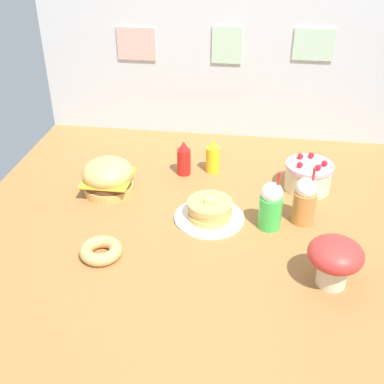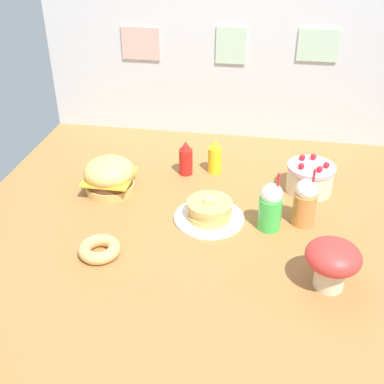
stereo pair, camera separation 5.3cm
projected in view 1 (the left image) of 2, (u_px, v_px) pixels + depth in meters
The scene contains 11 objects.
ground_plane at pixel (198, 222), 2.43m from camera, with size 2.34×2.13×0.02m, color #9E6B38.
back_wall at pixel (220, 64), 3.07m from camera, with size 2.34×0.04×0.95m.
burger at pixel (108, 177), 2.62m from camera, with size 0.28×0.28×0.20m.
pancake_stack at pixel (210, 212), 2.42m from camera, with size 0.35×0.35×0.12m.
layer_cake at pixel (308, 176), 2.65m from camera, with size 0.26×0.26×0.19m.
ketchup_bottle at pixel (184, 159), 2.79m from camera, with size 0.08×0.08×0.21m.
mustard_bottle at pixel (213, 157), 2.81m from camera, with size 0.08×0.08×0.21m.
cream_soda_cup at pixel (271, 205), 2.33m from camera, with size 0.11×0.11×0.31m.
orange_float_cup at pixel (305, 201), 2.36m from camera, with size 0.11×0.11×0.31m.
donut_pink_glaze at pixel (101, 250), 2.17m from camera, with size 0.19×0.19×0.06m.
mushroom_stool at pixel (335, 258), 1.96m from camera, with size 0.23×0.23×0.22m.
Camera 1 is at (0.25, -1.98, 1.39)m, focal length 45.17 mm.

